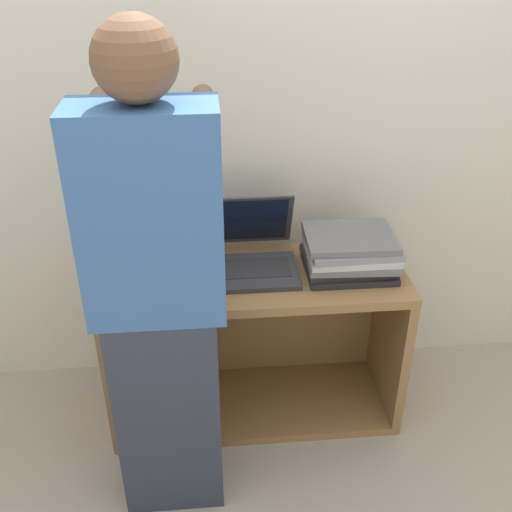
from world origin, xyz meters
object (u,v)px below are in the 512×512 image
object	(u,v)px
laptop_stack_left	(157,259)
person	(159,301)
laptop_open	(253,254)
laptop_stack_right	(350,253)

from	to	relation	value
laptop_stack_left	person	world-z (taller)	person
laptop_open	laptop_stack_right	size ratio (longest dim) A/B	1.06
laptop_stack_left	laptop_stack_right	world-z (taller)	laptop_stack_left
laptop_open	laptop_stack_right	xyz separation A→B (m)	(0.36, -0.06, 0.02)
laptop_open	laptop_stack_right	bearing A→B (deg)	-9.64
laptop_stack_left	person	distance (m)	0.40
laptop_open	laptop_stack_right	distance (m)	0.37
laptop_stack_left	laptop_open	bearing A→B (deg)	9.62
laptop_stack_right	person	world-z (taller)	person
laptop_stack_right	person	bearing A→B (deg)	-150.07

